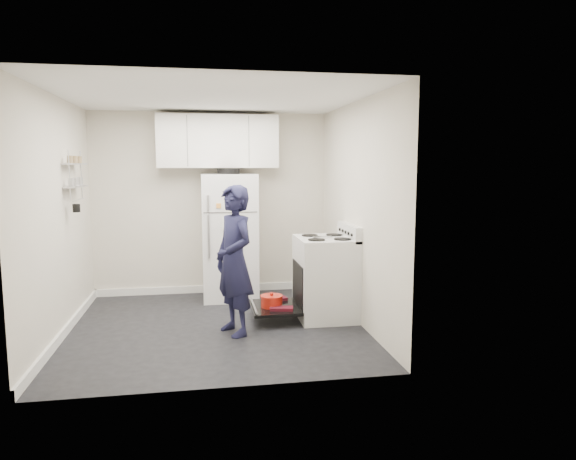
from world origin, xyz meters
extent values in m
cube|color=black|center=(0.00, 0.00, 0.00)|extent=(3.20, 3.20, 0.01)
cube|color=white|center=(0.00, 0.00, 2.50)|extent=(3.20, 3.20, 0.01)
cube|color=beige|center=(0.00, 1.60, 1.25)|extent=(3.20, 0.01, 2.50)
cube|color=beige|center=(0.00, -1.60, 1.25)|extent=(3.20, 0.01, 2.50)
cube|color=beige|center=(-1.60, 0.00, 1.25)|extent=(0.01, 3.20, 2.50)
cube|color=beige|center=(1.60, 0.00, 1.25)|extent=(0.01, 3.20, 2.50)
cube|color=white|center=(-1.59, 0.00, 0.05)|extent=(0.03, 3.20, 0.10)
cube|color=white|center=(0.00, 1.59, 0.05)|extent=(3.20, 0.03, 0.10)
cube|color=silver|center=(1.28, 0.15, 0.46)|extent=(0.65, 0.76, 0.92)
cube|color=black|center=(1.21, 0.15, 0.40)|extent=(0.53, 0.60, 0.52)
cube|color=orange|center=(1.48, 0.15, 0.40)|extent=(0.02, 0.56, 0.46)
cylinder|color=black|center=(1.26, 0.15, 0.22)|extent=(0.34, 0.34, 0.02)
cube|color=silver|center=(1.56, 0.15, 1.01)|extent=(0.08, 0.76, 0.18)
cube|color=silver|center=(1.28, 0.15, 0.94)|extent=(0.65, 0.76, 0.03)
cube|color=#B2B2B7|center=(1.23, 0.10, 0.97)|extent=(0.22, 0.03, 0.01)
cube|color=black|center=(0.68, 0.15, 0.14)|extent=(0.55, 0.70, 0.03)
cylinder|color=#B2B2B7|center=(0.43, 0.15, 0.18)|extent=(0.02, 0.66, 0.02)
cylinder|color=red|center=(0.63, 0.12, 0.22)|extent=(0.25, 0.25, 0.12)
cylinder|color=red|center=(0.63, 0.12, 0.29)|extent=(0.26, 0.26, 0.02)
sphere|color=red|center=(0.63, 0.12, 0.32)|extent=(0.04, 0.04, 0.04)
cube|color=maroon|center=(0.73, -0.03, 0.18)|extent=(0.28, 0.18, 0.04)
cube|color=maroon|center=(0.73, 0.39, 0.18)|extent=(0.28, 0.18, 0.04)
cube|color=white|center=(0.22, 1.25, 0.84)|extent=(0.72, 0.70, 1.67)
cube|color=#4C4C4C|center=(0.22, 0.90, 1.19)|extent=(0.68, 0.01, 0.01)
cube|color=#B2B2B7|center=(-0.06, 0.88, 1.31)|extent=(0.02, 0.03, 0.20)
cube|color=#B2B2B7|center=(-0.06, 0.88, 0.89)|extent=(0.02, 0.03, 0.55)
cylinder|color=black|center=(0.22, 1.25, 1.71)|extent=(0.30, 0.30, 0.07)
cube|color=#B15B32|center=(0.27, 0.89, 0.70)|extent=(0.10, 0.01, 0.10)
cube|color=white|center=(0.17, 0.89, 1.05)|extent=(0.12, 0.01, 0.16)
cube|color=#F89E3A|center=(0.07, 0.89, 1.28)|extent=(0.06, 0.01, 0.06)
cube|color=orange|center=(0.32, 0.89, 1.35)|extent=(0.07, 0.01, 0.07)
cube|color=silver|center=(0.10, 1.43, 2.10)|extent=(1.60, 0.33, 0.70)
cube|color=#B2B2B7|center=(-1.52, 0.50, 1.80)|extent=(0.14, 0.60, 0.02)
cube|color=#B2B2B7|center=(-1.52, 0.50, 1.55)|extent=(0.14, 0.60, 0.02)
cylinder|color=black|center=(-1.49, 0.32, 1.32)|extent=(0.08, 0.08, 0.09)
imported|color=#181835|center=(0.19, -0.26, 0.79)|extent=(0.59, 0.68, 1.58)
camera|label=1|loc=(-0.16, -5.58, 1.79)|focal=32.00mm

